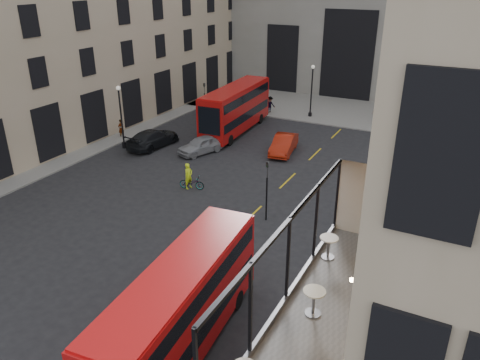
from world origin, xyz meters
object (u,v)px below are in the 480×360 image
at_px(bicycle, 192,183).
at_px(pedestrian_a, 209,113).
at_px(cyclist, 188,176).
at_px(cafe_table_mid, 314,299).
at_px(pedestrian_e, 121,129).
at_px(cafe_chair_c, 368,307).
at_px(street_lamp_b, 311,94).
at_px(pedestrian_d, 411,137).
at_px(car_c, 153,138).
at_px(car_a, 201,145).
at_px(traffic_light_far, 204,97).
at_px(pedestrian_b, 270,105).
at_px(cafe_table_far, 329,244).
at_px(cafe_chair_d, 387,263).
at_px(cafe_chair_b, 370,316).
at_px(pedestrian_c, 377,114).
at_px(car_b, 284,144).
at_px(bus_far, 236,107).
at_px(street_lamp_a, 122,121).
at_px(bus_near, 181,305).
at_px(traffic_light_near, 267,183).

bearing_deg(bicycle, pedestrian_a, 12.19).
relative_size(cyclist, cafe_table_mid, 2.22).
height_order(pedestrian_e, cafe_chair_c, cafe_chair_c).
bearing_deg(street_lamp_b, pedestrian_d, -22.70).
distance_m(car_c, cafe_table_mid, 28.95).
xyz_separation_m(car_a, cyclist, (2.88, -6.30, 0.22)).
xyz_separation_m(traffic_light_far, pedestrian_b, (4.75, 5.32, -1.50)).
relative_size(pedestrian_e, cafe_chair_c, 1.81).
xyz_separation_m(cyclist, cafe_table_far, (13.04, -10.78, 4.22)).
xyz_separation_m(street_lamp_b, cafe_chair_c, (13.36, -33.48, 2.49)).
height_order(pedestrian_b, cafe_table_far, cafe_table_far).
distance_m(pedestrian_e, cafe_chair_d, 31.66).
bearing_deg(cafe_chair_b, cafe_chair_c, 109.02).
height_order(cafe_chair_c, cafe_chair_d, cafe_chair_d).
height_order(pedestrian_a, pedestrian_c, pedestrian_a).
distance_m(car_b, pedestrian_b, 11.70).
bearing_deg(pedestrian_e, cafe_table_far, 62.15).
distance_m(pedestrian_c, pedestrian_e, 24.84).
relative_size(street_lamp_b, car_c, 1.02).
height_order(pedestrian_c, cafe_table_far, cafe_table_far).
bearing_deg(car_b, pedestrian_b, 110.43).
bearing_deg(pedestrian_c, bus_far, 39.54).
relative_size(traffic_light_far, street_lamp_a, 0.71).
relative_size(bicycle, pedestrian_a, 0.89).
xyz_separation_m(bus_near, cafe_table_mid, (5.42, -0.96, 2.95)).
bearing_deg(bicycle, bus_near, -162.66).
relative_size(street_lamp_b, bus_near, 0.53).
height_order(car_b, pedestrian_e, pedestrian_e).
xyz_separation_m(cafe_chair_b, cafe_chair_d, (-0.10, 2.86, 0.00)).
bearing_deg(cafe_chair_d, cyclist, 144.61).
distance_m(bus_far, cyclist, 13.03).
relative_size(pedestrian_c, cafe_table_mid, 1.92).
distance_m(street_lamp_a, street_lamp_b, 19.42).
bearing_deg(car_c, pedestrian_b, -103.52).
relative_size(car_a, car_c, 0.79).
distance_m(bicycle, cafe_table_mid, 19.80).
xyz_separation_m(traffic_light_near, pedestrian_e, (-18.00, 8.03, -1.58)).
bearing_deg(traffic_light_near, bicycle, 165.24).
xyz_separation_m(traffic_light_near, street_lamp_b, (-5.00, 22.00, -0.03)).
bearing_deg(car_c, bus_far, -117.23).
bearing_deg(pedestrian_d, street_lamp_a, 63.19).
bearing_deg(cafe_table_mid, bicycle, 133.88).
xyz_separation_m(traffic_light_far, street_lamp_a, (-2.00, -10.00, -0.03)).
xyz_separation_m(traffic_light_far, bicycle, (7.59, -14.31, -1.96)).
xyz_separation_m(bicycle, cafe_chair_c, (14.76, -13.17, 4.42)).
distance_m(bus_near, bicycle, 15.23).
distance_m(street_lamp_a, pedestrian_e, 3.24).
relative_size(bus_near, cafe_chair_b, 10.34).
bearing_deg(cafe_table_far, street_lamp_b, 110.13).
distance_m(bus_near, cyclist, 15.30).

